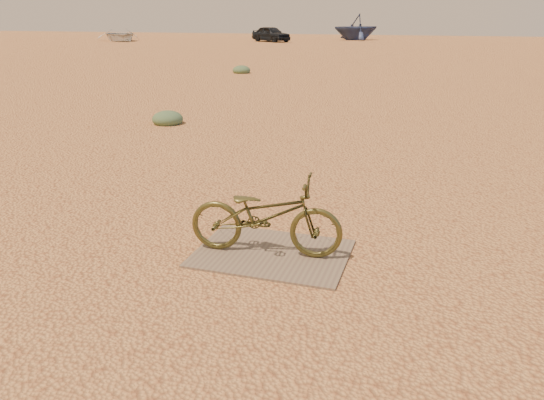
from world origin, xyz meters
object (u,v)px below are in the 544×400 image
(bicycle, at_px, (266,215))
(car, at_px, (271,34))
(boat_near_left, at_px, (120,35))
(plywood_board, at_px, (272,253))
(boat_far_left, at_px, (356,27))

(bicycle, height_order, car, car)
(boat_near_left, bearing_deg, car, -26.49)
(bicycle, bearing_deg, plywood_board, -75.31)
(plywood_board, distance_m, boat_near_left, 46.67)
(car, height_order, boat_near_left, car)
(plywood_board, height_order, car, car)
(plywood_board, relative_size, bicycle, 0.99)
(plywood_board, bearing_deg, car, 107.70)
(boat_far_left, bearing_deg, car, -89.33)
(plywood_board, height_order, bicycle, bicycle)
(plywood_board, distance_m, car, 43.34)
(car, xyz_separation_m, boat_far_left, (6.49, 5.56, 0.51))
(boat_near_left, bearing_deg, plywood_board, -94.02)
(plywood_board, height_order, boat_far_left, boat_far_left)
(bicycle, xyz_separation_m, car, (-13.12, 41.31, 0.23))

